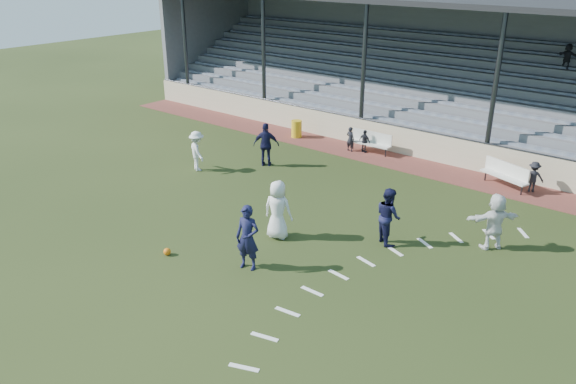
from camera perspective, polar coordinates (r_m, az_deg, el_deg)
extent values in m
plane|color=#273315|center=(16.80, -5.40, -6.69)|extent=(90.00, 90.00, 0.00)
cube|color=brown|center=(24.68, 11.77, 2.90)|extent=(34.00, 2.00, 0.02)
cube|color=beige|center=(25.38, 12.99, 4.77)|extent=(34.00, 0.18, 1.20)
cube|color=silver|center=(25.53, 8.25, 4.88)|extent=(2.00, 0.42, 0.06)
cube|color=silver|center=(25.64, 8.54, 5.52)|extent=(2.00, 0.08, 0.54)
cylinder|color=#2D2F35|center=(26.02, 6.61, 4.77)|extent=(0.06, 0.06, 0.40)
cylinder|color=#2D2F35|center=(25.22, 9.88, 3.99)|extent=(0.06, 0.06, 0.40)
cube|color=silver|center=(22.97, 21.08, 1.44)|extent=(2.01, 1.07, 0.06)
cube|color=silver|center=(23.09, 21.35, 2.17)|extent=(1.90, 0.75, 0.54)
cylinder|color=#2D2F35|center=(23.54, 19.42, 1.58)|extent=(0.06, 0.06, 0.40)
cylinder|color=#2D2F35|center=(22.59, 22.64, 0.20)|extent=(0.06, 0.06, 0.40)
cylinder|color=gold|center=(27.56, 0.87, 6.44)|extent=(0.52, 0.52, 0.83)
sphere|color=orange|center=(17.22, -12.18, -5.95)|extent=(0.22, 0.22, 0.22)
imported|color=white|center=(17.49, -1.04, -1.81)|extent=(1.05, 0.82, 1.90)
imported|color=#141538|center=(15.82, -4.12, -4.66)|extent=(0.80, 0.64, 1.93)
imported|color=#141538|center=(17.48, 10.15, -2.39)|extent=(1.11, 1.06, 1.80)
imported|color=white|center=(23.43, -9.21, 4.14)|extent=(1.24, 1.01, 1.67)
imported|color=#141538|center=(23.64, -2.23, 4.83)|extent=(1.15, 0.97, 1.85)
imported|color=white|center=(17.99, 20.26, -2.82)|extent=(1.50, 1.57, 1.78)
imported|color=black|center=(25.65, 6.35, 5.38)|extent=(0.43, 0.30, 1.13)
imported|color=black|center=(25.54, 7.80, 5.13)|extent=(0.65, 0.35, 1.04)
imported|color=black|center=(22.95, 23.65, 1.44)|extent=(0.87, 0.69, 1.18)
cube|color=slate|center=(25.86, 13.54, 5.05)|extent=(34.00, 0.80, 1.20)
cube|color=slate|center=(25.76, 13.77, 6.48)|extent=(33.00, 0.28, 0.10)
cube|color=slate|center=(26.50, 14.35, 5.86)|extent=(34.00, 0.80, 1.60)
cube|color=slate|center=(26.36, 14.63, 7.67)|extent=(33.00, 0.28, 0.10)
cube|color=slate|center=(27.15, 15.12, 6.62)|extent=(34.00, 0.80, 2.00)
cube|color=slate|center=(26.97, 15.44, 8.80)|extent=(33.00, 0.28, 0.10)
cube|color=slate|center=(27.81, 15.86, 7.35)|extent=(34.00, 0.80, 2.40)
cube|color=slate|center=(27.60, 16.23, 9.89)|extent=(33.00, 0.28, 0.10)
cube|color=slate|center=(28.47, 16.57, 8.05)|extent=(34.00, 0.80, 2.80)
cube|color=slate|center=(28.25, 16.99, 10.92)|extent=(33.00, 0.28, 0.10)
cube|color=slate|center=(29.15, 17.25, 8.71)|extent=(34.00, 0.80, 3.20)
cube|color=slate|center=(28.91, 17.72, 11.90)|extent=(33.00, 0.28, 0.10)
cube|color=slate|center=(29.83, 17.90, 9.34)|extent=(34.00, 0.80, 3.60)
cube|color=slate|center=(29.58, 18.41, 12.84)|extent=(33.00, 0.28, 0.10)
cube|color=slate|center=(30.52, 18.52, 9.94)|extent=(34.00, 0.80, 4.00)
cube|color=slate|center=(30.26, 19.09, 13.74)|extent=(33.00, 0.28, 0.10)
cube|color=slate|center=(31.22, 19.12, 10.51)|extent=(34.00, 0.80, 4.40)
cube|color=slate|center=(30.95, 19.74, 14.59)|extent=(33.00, 0.28, 0.10)
cube|color=slate|center=(31.59, 19.75, 12.43)|extent=(34.00, 0.40, 6.40)
cube|color=slate|center=(37.84, -7.78, 15.08)|extent=(0.30, 7.80, 6.40)
cylinder|color=#2D2F35|center=(33.92, -10.37, 14.10)|extent=(0.20, 0.20, 6.50)
cylinder|color=#2D2F35|center=(29.70, -2.49, 13.21)|extent=(0.20, 0.20, 6.50)
cylinder|color=#2D2F35|center=(26.19, 7.65, 11.71)|extent=(0.20, 0.20, 6.50)
cylinder|color=#2D2F35|center=(23.70, 20.21, 9.33)|extent=(0.20, 0.20, 6.50)
cylinder|color=#2D2F35|center=(25.19, 13.12, 6.17)|extent=(34.00, 0.05, 0.05)
imported|color=black|center=(28.25, 26.54, 12.24)|extent=(1.07, 0.59, 1.10)
cube|color=white|center=(19.67, 22.77, -3.85)|extent=(0.54, 0.61, 0.01)
cube|color=white|center=(19.18, 19.73, -4.06)|extent=(0.59, 0.56, 0.01)
cube|color=white|center=(18.63, 16.71, -4.46)|extent=(0.64, 0.51, 0.01)
cube|color=white|center=(18.04, 13.73, -5.07)|extent=(0.67, 0.44, 0.01)
cube|color=white|center=(17.39, 10.79, -5.91)|extent=(0.70, 0.37, 0.01)
cube|color=white|center=(16.70, 7.93, -7.00)|extent=(0.71, 0.29, 0.01)
cube|color=white|center=(15.97, 5.15, -8.36)|extent=(0.71, 0.21, 0.01)
cube|color=white|center=(15.21, 2.48, -10.04)|extent=(0.70, 0.12, 0.01)
cube|color=white|center=(14.43, -0.05, -12.07)|extent=(0.71, 0.21, 0.01)
cube|color=white|center=(13.63, -2.39, -14.48)|extent=(0.71, 0.29, 0.01)
cube|color=white|center=(12.82, -4.50, -17.35)|extent=(0.70, 0.37, 0.01)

